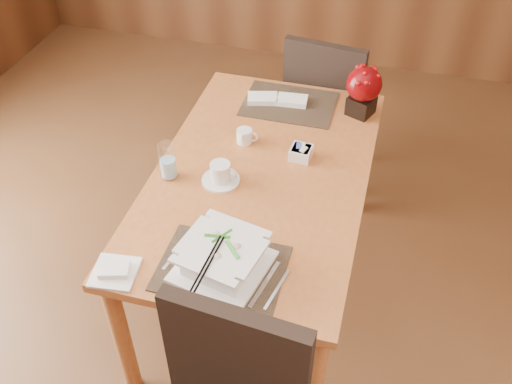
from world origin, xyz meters
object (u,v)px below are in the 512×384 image
(dining_table, at_px, (261,190))
(soup_setting, at_px, (222,257))
(bread_plate, at_px, (115,272))
(far_chair, at_px, (327,104))
(water_glass, at_px, (168,161))
(coffee_cup, at_px, (220,174))
(sugar_caddy, at_px, (301,153))
(berry_decor, at_px, (364,88))
(creamer_jug, at_px, (244,136))

(dining_table, distance_m, soup_setting, 0.57)
(soup_setting, height_order, bread_plate, soup_setting)
(far_chair, bearing_deg, water_glass, 71.53)
(coffee_cup, xyz_separation_m, sugar_caddy, (0.29, 0.24, -0.01))
(water_glass, xyz_separation_m, bread_plate, (0.01, -0.55, -0.08))
(berry_decor, bearing_deg, creamer_jug, -142.53)
(dining_table, bearing_deg, berry_decor, 58.11)
(water_glass, bearing_deg, bread_plate, -89.03)
(dining_table, distance_m, bread_plate, 0.77)
(dining_table, xyz_separation_m, far_chair, (0.14, 0.92, -0.11))
(bread_plate, bearing_deg, creamer_jug, 75.03)
(coffee_cup, distance_m, far_chair, 1.08)
(dining_table, bearing_deg, coffee_cup, -147.97)
(dining_table, xyz_separation_m, bread_plate, (-0.36, -0.67, 0.10))
(soup_setting, bearing_deg, creamer_jug, 112.30)
(far_chair, bearing_deg, dining_table, 89.00)
(dining_table, bearing_deg, bread_plate, -118.30)
(sugar_caddy, relative_size, far_chair, 0.09)
(dining_table, bearing_deg, water_glass, -161.80)
(bread_plate, bearing_deg, sugar_caddy, 58.41)
(berry_decor, bearing_deg, dining_table, -121.89)
(soup_setting, xyz_separation_m, far_chair, (0.14, 1.47, -0.27))
(sugar_caddy, relative_size, bread_plate, 0.57)
(sugar_caddy, xyz_separation_m, far_chair, (-0.00, 0.77, -0.23))
(dining_table, distance_m, creamer_jug, 0.27)
(water_glass, bearing_deg, soup_setting, -48.85)
(sugar_caddy, distance_m, bread_plate, 0.96)
(coffee_cup, xyz_separation_m, berry_decor, (0.50, 0.66, 0.10))
(sugar_caddy, bearing_deg, soup_setting, -101.27)
(soup_setting, height_order, far_chair, far_chair)
(dining_table, relative_size, berry_decor, 6.04)
(creamer_jug, height_order, sugar_caddy, creamer_jug)
(bread_plate, bearing_deg, soup_setting, 18.35)
(soup_setting, bearing_deg, far_chair, 96.80)
(soup_setting, bearing_deg, berry_decor, 84.86)
(far_chair, bearing_deg, sugar_caddy, 97.87)
(sugar_caddy, height_order, bread_plate, sugar_caddy)
(berry_decor, distance_m, far_chair, 0.54)
(coffee_cup, relative_size, far_chair, 0.17)
(soup_setting, distance_m, creamer_jug, 0.76)
(creamer_jug, distance_m, sugar_caddy, 0.28)
(coffee_cup, height_order, sugar_caddy, coffee_cup)
(soup_setting, bearing_deg, water_glass, 143.31)
(water_glass, relative_size, sugar_caddy, 1.86)
(dining_table, bearing_deg, sugar_caddy, 46.20)
(soup_setting, height_order, coffee_cup, soup_setting)
(creamer_jug, bearing_deg, berry_decor, 38.30)
(coffee_cup, height_order, creamer_jug, coffee_cup)
(bread_plate, bearing_deg, dining_table, 61.70)
(berry_decor, relative_size, far_chair, 0.26)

